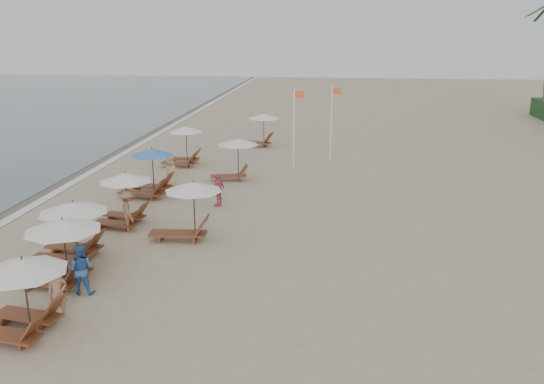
# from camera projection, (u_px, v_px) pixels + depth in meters

# --- Properties ---
(ground) EXTENTS (160.00, 160.00, 0.00)m
(ground) POSITION_uv_depth(u_px,v_px,m) (242.00, 306.00, 16.60)
(ground) COLOR tan
(ground) RESTS_ON ground
(wet_sand_band) EXTENTS (3.20, 140.00, 0.01)m
(wet_sand_band) POSITION_uv_depth(u_px,v_px,m) (24.00, 195.00, 27.57)
(wet_sand_band) COLOR #6B5E4C
(wet_sand_band) RESTS_ON ground
(foam_line) EXTENTS (0.50, 140.00, 0.02)m
(foam_line) POSITION_uv_depth(u_px,v_px,m) (49.00, 196.00, 27.42)
(foam_line) COLOR white
(foam_line) RESTS_ON ground
(lounger_station_0) EXTENTS (2.56, 2.29, 2.15)m
(lounger_station_0) POSITION_uv_depth(u_px,v_px,m) (19.00, 295.00, 14.81)
(lounger_station_0) COLOR brown
(lounger_station_0) RESTS_ON ground
(lounger_station_1) EXTENTS (2.59, 2.41, 2.13)m
(lounger_station_1) POSITION_uv_depth(u_px,v_px,m) (60.00, 248.00, 17.82)
(lounger_station_1) COLOR brown
(lounger_station_1) RESTS_ON ground
(lounger_station_2) EXTENTS (2.71, 2.38, 2.13)m
(lounger_station_2) POSITION_uv_depth(u_px,v_px,m) (69.00, 231.00, 19.62)
(lounger_station_2) COLOR brown
(lounger_station_2) RESTS_ON ground
(lounger_station_3) EXTENTS (2.46, 2.16, 2.22)m
(lounger_station_3) POSITION_uv_depth(u_px,v_px,m) (122.00, 198.00, 23.13)
(lounger_station_3) COLOR brown
(lounger_station_3) RESTS_ON ground
(lounger_station_4) EXTENTS (2.70, 2.22, 2.33)m
(lounger_station_4) POSITION_uv_depth(u_px,v_px,m) (147.00, 175.00, 27.35)
(lounger_station_4) COLOR brown
(lounger_station_4) RESTS_ON ground
(lounger_station_5) EXTENTS (2.46, 2.04, 2.34)m
(lounger_station_5) POSITION_uv_depth(u_px,v_px,m) (183.00, 147.00, 33.39)
(lounger_station_5) COLOR brown
(lounger_station_5) RESTS_ON ground
(inland_station_0) EXTENTS (2.87, 2.24, 2.22)m
(inland_station_0) POSITION_uv_depth(u_px,v_px,m) (186.00, 208.00, 21.55)
(inland_station_0) COLOR brown
(inland_station_0) RESTS_ON ground
(inland_station_1) EXTENTS (2.66, 2.24, 2.22)m
(inland_station_1) POSITION_uv_depth(u_px,v_px,m) (234.00, 154.00, 30.08)
(inland_station_1) COLOR brown
(inland_station_1) RESTS_ON ground
(inland_station_2) EXTENTS (2.88, 2.24, 2.22)m
(inland_station_2) POSITION_uv_depth(u_px,v_px,m) (259.00, 128.00, 38.76)
(inland_station_2) COLOR brown
(inland_station_2) RESTS_ON ground
(beachgoer_near) EXTENTS (0.65, 0.64, 1.51)m
(beachgoer_near) POSITION_uv_depth(u_px,v_px,m) (58.00, 294.00, 15.72)
(beachgoer_near) COLOR #9D7555
(beachgoer_near) RESTS_ON ground
(beachgoer_mid_a) EXTENTS (0.80, 0.64, 1.60)m
(beachgoer_mid_a) POSITION_uv_depth(u_px,v_px,m) (81.00, 269.00, 17.20)
(beachgoer_mid_a) COLOR #3764A6
(beachgoer_mid_a) RESTS_ON ground
(beachgoer_mid_b) EXTENTS (1.11, 1.25, 1.68)m
(beachgoer_mid_b) POSITION_uv_depth(u_px,v_px,m) (128.00, 211.00, 22.55)
(beachgoer_mid_b) COLOR #845F43
(beachgoer_mid_b) RESTS_ON ground
(beachgoer_far_a) EXTENTS (0.64, 0.97, 1.53)m
(beachgoer_far_a) POSITION_uv_depth(u_px,v_px,m) (218.00, 190.00, 25.75)
(beachgoer_far_a) COLOR #CD5265
(beachgoer_far_a) RESTS_ON ground
(beachgoer_far_b) EXTENTS (0.79, 0.94, 1.64)m
(beachgoer_far_b) POSITION_uv_depth(u_px,v_px,m) (171.00, 172.00, 28.65)
(beachgoer_far_b) COLOR tan
(beachgoer_far_b) RESTS_ON ground
(flag_pole_near) EXTENTS (0.60, 0.08, 4.62)m
(flag_pole_near) POSITION_uv_depth(u_px,v_px,m) (294.00, 123.00, 32.60)
(flag_pole_near) COLOR silver
(flag_pole_near) RESTS_ON ground
(flag_pole_far) EXTENTS (0.59, 0.08, 4.64)m
(flag_pole_far) POSITION_uv_depth(u_px,v_px,m) (332.00, 119.00, 34.18)
(flag_pole_far) COLOR silver
(flag_pole_far) RESTS_ON ground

